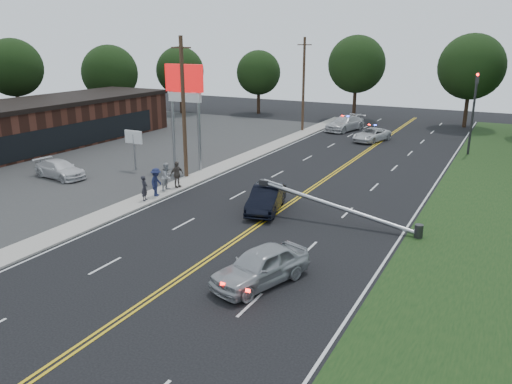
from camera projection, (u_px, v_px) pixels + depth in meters
The scene contains 26 objects.
ground at pixel (199, 265), 22.42m from camera, with size 120.00×120.00×0.00m, color black.
parking_lot at pixel (61, 167), 39.79m from camera, with size 25.00×60.00×0.01m, color #2D2D2D.
sidewalk at pixel (179, 185), 34.60m from camera, with size 1.80×70.00×0.12m, color #A9A398.
centerline_yellow at pixel (290, 203), 30.87m from camera, with size 0.36×80.00×0.00m, color gold.
pharmacy_building at pixel (31, 125), 46.09m from camera, with size 8.40×30.40×4.30m.
pylon_sign at pixel (185, 92), 37.18m from camera, with size 3.20×0.35×8.00m.
small_sign at pixel (134, 140), 38.12m from camera, with size 1.60×0.14×3.10m.
traffic_signal at pixel (474, 107), 42.86m from camera, with size 0.28×0.41×7.05m.
fallen_streetlight at pixel (345, 209), 27.05m from camera, with size 9.36×0.44×1.91m.
utility_pole_mid at pixel (184, 108), 35.18m from camera, with size 1.60×0.28×10.00m.
utility_pole_far at pixel (304, 84), 53.79m from camera, with size 1.60×0.28×10.00m.
tree_2 at pixel (13, 68), 54.25m from camera, with size 6.24×6.24×9.92m.
tree_3 at pixel (110, 73), 63.50m from camera, with size 7.03×7.03×9.15m.
tree_4 at pixel (180, 71), 67.30m from camera, with size 6.41×6.41×8.88m.
tree_5 at pixel (259, 73), 66.91m from camera, with size 5.89×5.89×8.42m.
tree_6 at pixel (357, 64), 61.63m from camera, with size 7.03×7.03×10.32m.
tree_7 at pixel (471, 67), 55.80m from camera, with size 7.30×7.30×10.46m.
crashed_sedan at pixel (266, 199), 29.38m from camera, with size 1.59×4.57×1.50m, color black.
waiting_sedan at pixel (261, 266), 20.57m from camera, with size 1.85×4.59×1.56m, color #A4A8AC.
parked_car at pixel (60, 169), 36.45m from camera, with size 1.81×4.45×1.29m, color silver.
emergency_a at pixel (372, 135), 49.60m from camera, with size 2.14×4.63×1.29m, color silver.
emergency_b at pixel (345, 123), 55.32m from camera, with size 2.27×5.59×1.62m, color silver.
bystander_a at pixel (145, 188), 30.89m from camera, with size 0.57×0.38×1.57m, color #232229.
bystander_b at pixel (167, 176), 33.01m from camera, with size 0.90×0.70×1.86m, color #A4A4A9.
bystander_c at pixel (156, 182), 31.74m from camera, with size 1.18×0.68×1.83m, color #1C2246.
bystander_d at pixel (177, 174), 33.61m from camera, with size 1.05×0.44×1.79m, color #5A5048.
Camera 1 is at (11.81, -16.91, 9.73)m, focal length 35.00 mm.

